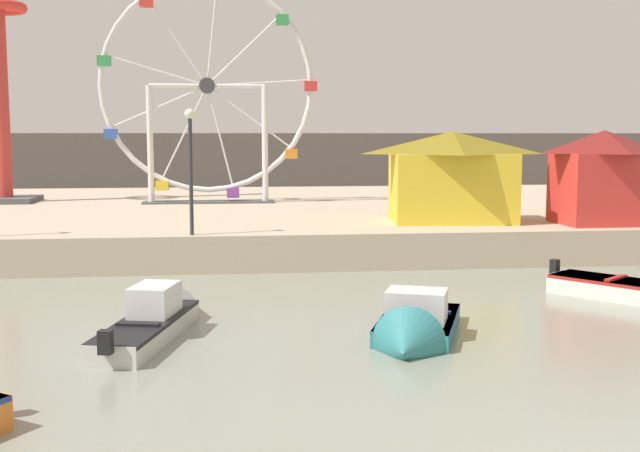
% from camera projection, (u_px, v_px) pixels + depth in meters
% --- Properties ---
extents(quay_promenade, '(110.00, 22.79, 1.18)m').
position_uv_depth(quay_promenade, '(332.00, 216.00, 35.78)').
color(quay_promenade, '#B7A88E').
rests_on(quay_promenade, ground_plane).
extents(distant_town_skyline, '(140.00, 3.00, 4.40)m').
position_uv_depth(distant_town_skyline, '(289.00, 161.00, 61.34)').
color(distant_town_skyline, '#564C47').
rests_on(distant_town_skyline, ground_plane).
extents(motorboat_pale_grey, '(2.25, 5.51, 1.37)m').
position_uv_depth(motorboat_pale_grey, '(159.00, 316.00, 17.12)').
color(motorboat_pale_grey, silver).
rests_on(motorboat_pale_grey, ground_plane).
extents(motorboat_teal_painted, '(2.82, 4.23, 1.58)m').
position_uv_depth(motorboat_teal_painted, '(414.00, 329.00, 16.14)').
color(motorboat_teal_painted, teal).
rests_on(motorboat_teal_painted, ground_plane).
extents(ferris_wheel_white_frame, '(9.78, 1.20, 10.10)m').
position_uv_depth(ferris_wheel_white_frame, '(207.00, 91.00, 35.12)').
color(ferris_wheel_white_frame, silver).
rests_on(ferris_wheel_white_frame, quay_promenade).
extents(carnival_booth_red_striped, '(3.39, 2.71, 3.25)m').
position_uv_depth(carnival_booth_red_striped, '(603.00, 175.00, 27.10)').
color(carnival_booth_red_striped, red).
rests_on(carnival_booth_red_striped, quay_promenade).
extents(carnival_booth_yellow_awning, '(4.90, 3.46, 3.22)m').
position_uv_depth(carnival_booth_yellow_awning, '(452.00, 175.00, 27.78)').
color(carnival_booth_yellow_awning, yellow).
rests_on(carnival_booth_yellow_awning, quay_promenade).
extents(promenade_lamp_far, '(0.32, 0.32, 3.89)m').
position_uv_depth(promenade_lamp_far, '(190.00, 153.00, 23.95)').
color(promenade_lamp_far, '#2D2D33').
rests_on(promenade_lamp_far, quay_promenade).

